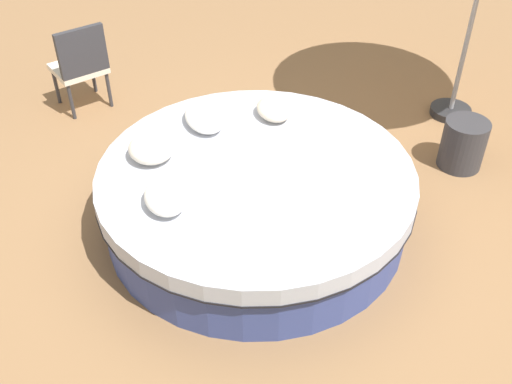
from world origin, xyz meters
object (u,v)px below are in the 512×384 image
at_px(throw_pillow_2, 151,148).
at_px(patio_chair, 80,63).
at_px(throw_pillow_0, 274,109).
at_px(throw_pillow_3, 165,197).
at_px(side_table, 463,144).
at_px(round_bed, 256,197).
at_px(throw_pillow_1, 205,117).

bearing_deg(throw_pillow_2, patio_chair, 11.49).
relative_size(throw_pillow_0, patio_chair, 0.41).
relative_size(throw_pillow_2, throw_pillow_3, 0.94).
relative_size(patio_chair, side_table, 2.00).
height_order(round_bed, side_table, round_bed).
relative_size(throw_pillow_1, throw_pillow_2, 1.30).
bearing_deg(round_bed, throw_pillow_0, -29.46).
bearing_deg(side_table, throw_pillow_2, 85.19).
bearing_deg(throw_pillow_2, throw_pillow_0, -76.06).
distance_m(round_bed, patio_chair, 2.70).
height_order(throw_pillow_2, side_table, throw_pillow_2).
bearing_deg(throw_pillow_1, side_table, -104.31).
height_order(throw_pillow_3, patio_chair, patio_chair).
relative_size(throw_pillow_1, throw_pillow_3, 1.23).
relative_size(throw_pillow_3, side_table, 0.89).
relative_size(throw_pillow_2, patio_chair, 0.42).
bearing_deg(round_bed, throw_pillow_1, 15.45).
bearing_deg(throw_pillow_1, round_bed, -164.55).
xyz_separation_m(throw_pillow_2, throw_pillow_3, (-0.65, 0.02, -0.01)).
distance_m(throw_pillow_0, throw_pillow_3, 1.52).
bearing_deg(patio_chair, throw_pillow_2, -96.45).
bearing_deg(patio_chair, throw_pillow_3, -99.60).
height_order(throw_pillow_0, patio_chair, patio_chair).
height_order(throw_pillow_2, patio_chair, patio_chair).
bearing_deg(throw_pillow_0, patio_chair, 43.00).
relative_size(throw_pillow_0, side_table, 0.82).
distance_m(round_bed, throw_pillow_1, 0.90).
distance_m(throw_pillow_1, patio_chair, 1.88).
relative_size(throw_pillow_0, throw_pillow_3, 0.92).
xyz_separation_m(throw_pillow_0, throw_pillow_1, (0.07, 0.63, 0.00)).
relative_size(round_bed, throw_pillow_3, 5.99).
xyz_separation_m(round_bed, throw_pillow_1, (0.80, 0.22, 0.36)).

